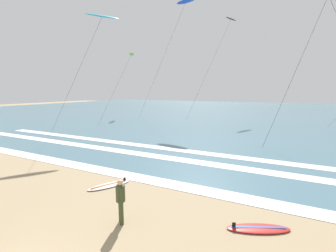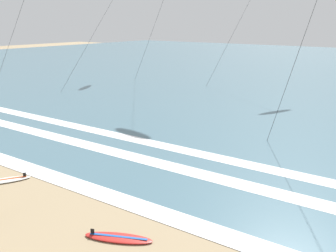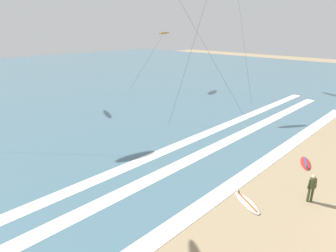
# 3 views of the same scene
# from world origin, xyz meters

# --- Properties ---
(ocean_surface) EXTENTS (140.00, 90.00, 0.01)m
(ocean_surface) POSITION_xyz_m (0.00, 52.77, 0.01)
(ocean_surface) COLOR #476B7A
(ocean_surface) RESTS_ON ground
(wave_foam_shoreline) EXTENTS (44.88, 0.99, 0.01)m
(wave_foam_shoreline) POSITION_xyz_m (-1.35, 8.17, 0.01)
(wave_foam_shoreline) COLOR white
(wave_foam_shoreline) RESTS_ON ocean_surface
(wave_foam_mid_break) EXTENTS (46.53, 0.99, 0.01)m
(wave_foam_mid_break) POSITION_xyz_m (0.80, 12.12, 0.01)
(wave_foam_mid_break) COLOR white
(wave_foam_mid_break) RESTS_ON ocean_surface
(wave_foam_outer_break) EXTENTS (47.48, 0.95, 0.01)m
(wave_foam_outer_break) POSITION_xyz_m (1.66, 14.39, 0.01)
(wave_foam_outer_break) COLOR white
(wave_foam_outer_break) RESTS_ON ocean_surface
(surfer_left_far) EXTENTS (0.45, 0.39, 1.60)m
(surfer_left_far) POSITION_xyz_m (0.85, 4.40, 0.96)
(surfer_left_far) COLOR #384223
(surfer_left_far) RESTS_ON ground
(surfboard_foreground_flat) EXTENTS (2.16, 1.43, 0.25)m
(surfboard_foreground_flat) POSITION_xyz_m (5.20, 6.12, 0.05)
(surfboard_foreground_flat) COLOR red
(surfboard_foreground_flat) RESTS_ON ground
(surfboard_right_spare) EXTENTS (1.51, 2.14, 0.25)m
(surfboard_right_spare) POSITION_xyz_m (-1.66, 6.66, 0.05)
(surfboard_right_spare) COLOR silver
(surfboard_right_spare) RESTS_ON ground
(kite_lime_low_near) EXTENTS (4.81, 15.10, 11.67)m
(kite_lime_low_near) POSITION_xyz_m (-20.27, 35.09, 11.36)
(kite_lime_low_near) COLOR #70C628
(kite_lime_low_near) RESTS_ON ground
(kite_black_high_right) EXTENTS (5.72, 10.08, 17.18)m
(kite_black_high_right) POSITION_xyz_m (-3.29, 40.83, 16.82)
(kite_black_high_right) COLOR black
(kite_black_high_right) RESTS_ON ground
(kite_blue_far_left) EXTENTS (10.62, 1.51, 17.53)m
(kite_blue_far_left) POSITION_xyz_m (-7.73, 30.98, 17.16)
(kite_blue_far_left) COLOR blue
(kite_blue_far_left) RESTS_ON ground
(kite_cyan_distant_high) EXTENTS (9.13, 3.06, 11.89)m
(kite_cyan_distant_high) POSITION_xyz_m (-10.38, 16.41, 11.59)
(kite_cyan_distant_high) COLOR #23A8C6
(kite_cyan_distant_high) RESTS_ON ground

